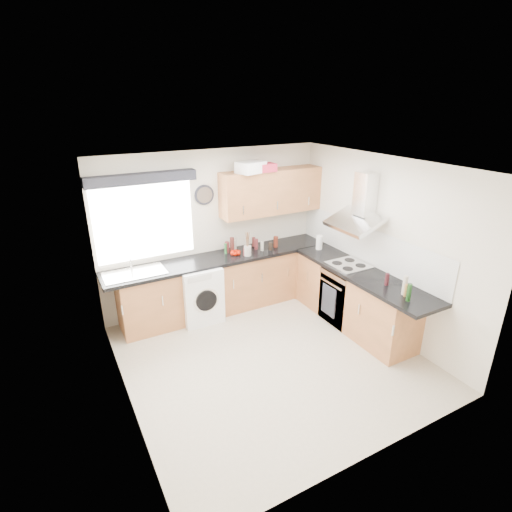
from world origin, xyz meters
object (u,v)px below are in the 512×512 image
washing_machine (199,293)px  upper_cabinets (271,192)px  extractor_hood (360,207)px  oven (346,295)px

washing_machine → upper_cabinets: bearing=10.6°
upper_cabinets → washing_machine: size_ratio=1.94×
extractor_hood → oven: bearing=180.0°
oven → washing_machine: size_ratio=0.97×
extractor_hood → washing_machine: (-2.04, 1.10, -1.33)m
oven → extractor_hood: size_ratio=1.09×
upper_cabinets → washing_machine: 1.96m
extractor_hood → upper_cabinets: bearing=116.1°
oven → upper_cabinets: 1.99m
upper_cabinets → washing_machine: bearing=-170.8°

